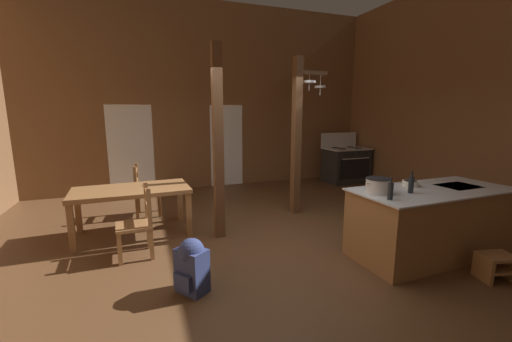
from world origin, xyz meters
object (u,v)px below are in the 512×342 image
Objects in this scene: backpack at (192,264)px; dining_table at (132,194)px; stove_range at (346,164)px; bottle_tall_on_counter at (411,184)px; step_stool at (496,265)px; ladderback_chair_by_post at (138,223)px; stockpot_on_counter at (378,186)px; mixing_bowl_on_counter at (410,183)px; ladderback_chair_near_window at (145,191)px; kitchen_island at (430,222)px; bottle_short_on_counter at (390,191)px.

dining_table is at bearing 107.23° from backpack.
bottle_tall_on_counter is (-2.11, -4.25, 0.53)m from stove_range.
ladderback_chair_by_post is (-3.82, 2.04, 0.27)m from step_stool.
backpack is at bearing -72.77° from dining_table.
mixing_bowl_on_counter is (0.68, 0.16, -0.06)m from stockpot_on_counter.
backpack is 2.20× the size of bottle_tall_on_counter.
ladderback_chair_by_post is 2.50× the size of stockpot_on_counter.
stove_range reaches higher than dining_table.
backpack is at bearing -178.57° from mixing_bowl_on_counter.
ladderback_chair_near_window is 1.59× the size of backpack.
step_stool is 0.44× the size of ladderback_chair_by_post.
kitchen_island is 3.14m from backpack.
ladderback_chair_near_window reaches higher than step_stool.
bottle_tall_on_counter is at bearing -135.35° from mixing_bowl_on_counter.
mixing_bowl_on_counter is at bearing -27.59° from dining_table.
bottle_tall_on_counter is (-0.45, -0.06, 0.56)m from kitchen_island.
ladderback_chair_by_post is at bearing 151.83° from step_stool.
stockpot_on_counter is at bearing 74.47° from bottle_short_on_counter.
ladderback_chair_by_post is at bearing 163.48° from mixing_bowl_on_counter.
mixing_bowl_on_counter is at bearing 107.61° from step_stool.
bottle_short_on_counter is at bearing -105.53° from stockpot_on_counter.
backpack is at bearing 177.16° from kitchen_island.
stove_range is 2.21× the size of backpack.
backpack is 3.04m from mixing_bowl_on_counter.
ladderback_chair_by_post is 1.23m from backpack.
ladderback_chair_by_post is 3.64× the size of bottle_short_on_counter.
bottle_tall_on_counter reaches higher than kitchen_island.
dining_table is 1.84× the size of ladderback_chair_near_window.
step_stool is 1.30m from mixing_bowl_on_counter.
bottle_tall_on_counter is 1.04× the size of bottle_short_on_counter.
stove_range is 4.77m from bottle_tall_on_counter.
kitchen_island is 1.66× the size of stove_range.
stove_range is (1.66, 4.18, 0.03)m from kitchen_island.
dining_table is at bearing -101.83° from ladderback_chair_near_window.
stove_range is at bearing 58.77° from stockpot_on_counter.
ladderback_chair_near_window is 4.22m from bottle_short_on_counter.
ladderback_chair_near_window is (-3.70, 3.82, 0.27)m from step_stool.
stockpot_on_counter reaches higher than backpack.
kitchen_island reaches higher than backpack.
kitchen_island is 3.68× the size of backpack.
stove_range reaches higher than bottle_tall_on_counter.
bottle_short_on_counter is (-2.57, -4.40, 0.52)m from stove_range.
bottle_tall_on_counter reaches higher than ladderback_chair_near_window.
bottle_tall_on_counter is (3.28, -2.16, 0.36)m from dining_table.
dining_table is 2.93× the size of backpack.
mixing_bowl_on_counter is (-0.32, 1.01, 0.76)m from step_stool.
stockpot_on_counter is at bearing -2.12° from backpack.
kitchen_island is 0.84m from step_stool.
bottle_short_on_counter is at bearing -161.41° from bottle_tall_on_counter.
stove_range reaches higher than kitchen_island.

